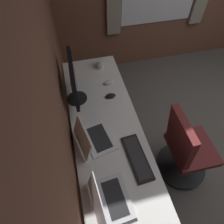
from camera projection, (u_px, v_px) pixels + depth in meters
name	position (u px, v px, depth m)	size (l,w,h in m)	color
wall_back	(49.00, 124.00, 1.11)	(4.61, 0.10, 2.60)	brown
desk	(107.00, 132.00, 1.83)	(2.07, 0.63, 0.73)	white
drawer_pedestal	(104.00, 144.00, 2.10)	(0.40, 0.51, 0.69)	white
monitor_primary	(74.00, 80.00, 1.79)	(0.53, 0.20, 0.44)	black
laptop_leftmost	(93.00, 138.00, 1.65)	(0.38, 0.36, 0.22)	white
laptop_left	(108.00, 199.00, 1.35)	(0.35, 0.29, 0.21)	silver
keyboard_main	(137.00, 157.00, 1.58)	(0.43, 0.16, 0.02)	black
mouse_main	(111.00, 96.00, 1.99)	(0.06, 0.10, 0.03)	black
mouse_spare	(109.00, 82.00, 2.11)	(0.06, 0.10, 0.03)	silver
coffee_mug	(100.00, 64.00, 2.25)	(0.12, 0.08, 0.11)	silver
office_chair	(185.00, 150.00, 1.93)	(0.56, 0.56, 0.97)	maroon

